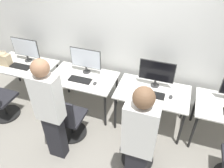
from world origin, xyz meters
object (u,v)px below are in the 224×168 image
at_px(keyboard_far_left, 21,66).
at_px(person_right, 139,142).
at_px(monitor_left, 86,59).
at_px(person_left, 50,110).
at_px(monitor_right, 157,72).
at_px(mouse_right, 171,97).
at_px(monitor_far_left, 25,49).
at_px(mouse_left, 95,83).
at_px(handbag, 3,59).
at_px(office_chair_right, 138,147).
at_px(keyboard_right, 152,94).
at_px(mouse_far_left, 33,69).
at_px(keyboard_left, 80,80).
at_px(office_chair_left, 69,121).

height_order(keyboard_far_left, person_right, person_right).
relative_size(monitor_left, person_right, 0.33).
relative_size(person_left, monitor_right, 2.97).
bearing_deg(mouse_right, person_left, -145.20).
distance_m(monitor_far_left, mouse_left, 1.56).
xyz_separation_m(person_left, handbag, (-1.64, 0.97, -0.09)).
distance_m(mouse_right, office_chair_right, 0.92).
distance_m(keyboard_far_left, monitor_right, 2.49).
height_order(monitor_right, handbag, monitor_right).
xyz_separation_m(keyboard_far_left, person_left, (1.29, -0.99, 0.19)).
distance_m(keyboard_far_left, monitor_left, 1.28).
bearing_deg(keyboard_right, handbag, -179.62).
relative_size(monitor_left, person_left, 0.34).
bearing_deg(keyboard_far_left, person_left, -37.65).
height_order(monitor_left, mouse_right, monitor_left).
bearing_deg(monitor_right, mouse_far_left, -173.62).
height_order(keyboard_left, handbag, handbag).
bearing_deg(person_right, keyboard_far_left, 155.82).
relative_size(monitor_left, office_chair_left, 0.64).
bearing_deg(monitor_right, keyboard_left, -167.66).
bearing_deg(person_right, monitor_left, 132.85).
bearing_deg(handbag, keyboard_far_left, 3.72).
distance_m(office_chair_left, person_left, 0.67).
bearing_deg(monitor_right, person_right, -88.09).
xyz_separation_m(keyboard_far_left, office_chair_left, (1.30, -0.63, -0.37)).
relative_size(keyboard_far_left, mouse_far_left, 4.38).
bearing_deg(mouse_right, mouse_far_left, -179.60).
relative_size(mouse_left, person_left, 0.05).
distance_m(mouse_far_left, keyboard_left, 0.96).
xyz_separation_m(monitor_right, office_chair_right, (-0.01, -1.01, -0.62)).
bearing_deg(keyboard_far_left, mouse_far_left, 1.30).
relative_size(keyboard_far_left, keyboard_left, 1.00).
bearing_deg(office_chair_right, mouse_right, 69.28).
height_order(monitor_far_left, mouse_right, monitor_far_left).
distance_m(office_chair_right, person_right, 0.68).
xyz_separation_m(keyboard_far_left, office_chair_right, (2.46, -0.76, -0.37)).
relative_size(monitor_right, handbag, 1.88).
relative_size(monitor_far_left, mouse_far_left, 6.25).
bearing_deg(office_chair_right, monitor_far_left, 157.79).
bearing_deg(mouse_far_left, monitor_left, 14.34).
relative_size(monitor_far_left, keyboard_right, 1.43).
height_order(keyboard_left, person_left, person_left).
distance_m(keyboard_far_left, keyboard_right, 2.47).
distance_m(monitor_left, keyboard_left, 0.37).
xyz_separation_m(mouse_left, person_right, (1.00, -1.09, 0.20)).
bearing_deg(person_right, office_chair_right, 98.67).
xyz_separation_m(mouse_far_left, mouse_left, (1.24, -0.04, 0.00)).
height_order(keyboard_far_left, office_chair_left, office_chair_left).
bearing_deg(mouse_right, mouse_left, -177.23).
bearing_deg(mouse_right, monitor_left, 171.49).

